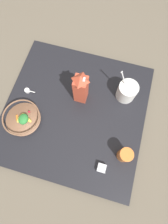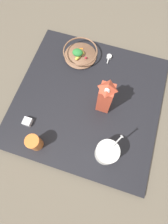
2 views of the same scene
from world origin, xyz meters
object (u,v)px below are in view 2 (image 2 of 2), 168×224
object	(u,v)px
yogurt_tub	(107,152)
fruit_bowl	(80,53)
milk_carton	(105,97)
spice_jar	(28,122)
drinking_cup	(34,143)

from	to	relation	value
yogurt_tub	fruit_bowl	bearing A→B (deg)	120.24
milk_carton	yogurt_tub	size ratio (longest dim) A/B	1.29
fruit_bowl	yogurt_tub	bearing A→B (deg)	-59.76
fruit_bowl	spice_jar	distance (m)	0.61
fruit_bowl	milk_carton	distance (m)	0.44
drinking_cup	spice_jar	distance (m)	0.16
yogurt_tub	drinking_cup	size ratio (longest dim) A/B	1.89
milk_carton	yogurt_tub	bearing A→B (deg)	-71.65
fruit_bowl	yogurt_tub	distance (m)	0.72
drinking_cup	spice_jar	size ratio (longest dim) A/B	2.32
fruit_bowl	yogurt_tub	world-z (taller)	yogurt_tub
fruit_bowl	drinking_cup	world-z (taller)	drinking_cup
fruit_bowl	spice_jar	bearing A→B (deg)	-105.40
milk_carton	yogurt_tub	xyz separation A→B (m)	(0.10, -0.30, -0.07)
fruit_bowl	drinking_cup	distance (m)	0.70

